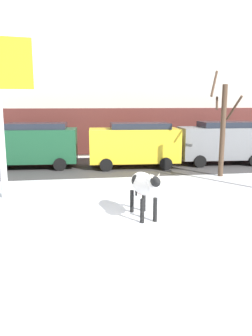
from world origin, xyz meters
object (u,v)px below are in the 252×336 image
at_px(bare_tree_far_back, 223,126).
at_px(pedestrian_far_left, 221,141).
at_px(car_yellow_van, 134,144).
at_px(pedestrian_by_cars, 159,142).
at_px(pedestrian_near_billboard, 249,140).
at_px(cow_holstein, 143,185).
at_px(car_grey_van, 222,141).
at_px(car_darkgreen_van, 32,144).

bearing_deg(bare_tree_far_back, pedestrian_far_left, 65.88).
relative_size(car_yellow_van, pedestrian_by_cars, 2.71).
bearing_deg(pedestrian_far_left, pedestrian_near_billboard, 0.00).
xyz_separation_m(cow_holstein, bare_tree_far_back, (4.67, 5.08, 1.30)).
bearing_deg(pedestrian_far_left, cow_holstein, -123.47).
height_order(car_grey_van, bare_tree_far_back, bare_tree_far_back).
height_order(car_yellow_van, car_grey_van, same).
distance_m(pedestrian_near_billboard, bare_tree_far_back, 7.91).
bearing_deg(cow_holstein, pedestrian_far_left, 56.53).
height_order(pedestrian_by_cars, pedestrian_far_left, same).
bearing_deg(pedestrian_near_billboard, pedestrian_far_left, 180.00).
bearing_deg(car_yellow_van, pedestrian_far_left, 28.72).
bearing_deg(bare_tree_far_back, car_grey_van, 65.20).
height_order(cow_holstein, pedestrian_by_cars, pedestrian_by_cars).
xyz_separation_m(car_yellow_van, pedestrian_near_billboard, (8.31, 3.47, -0.36)).
distance_m(pedestrian_near_billboard, pedestrian_far_left, 1.98).
height_order(car_darkgreen_van, bare_tree_far_back, bare_tree_far_back).
distance_m(pedestrian_near_billboard, pedestrian_by_cars, 6.12).
height_order(cow_holstein, car_grey_van, car_grey_van).
distance_m(car_grey_van, bare_tree_far_back, 3.45).
distance_m(car_darkgreen_van, pedestrian_by_cars, 7.96).
distance_m(pedestrian_far_left, bare_tree_far_back, 6.91).
xyz_separation_m(car_grey_van, bare_tree_far_back, (-1.38, -2.98, 1.06)).
distance_m(car_grey_van, pedestrian_near_billboard, 4.65).
relative_size(cow_holstein, pedestrian_by_cars, 1.12).
xyz_separation_m(pedestrian_near_billboard, bare_tree_far_back, (-4.74, -6.17, 1.42)).
bearing_deg(car_darkgreen_van, pedestrian_far_left, 13.71).
xyz_separation_m(pedestrian_far_left, bare_tree_far_back, (-2.76, -6.17, 1.42)).
bearing_deg(pedestrian_by_cars, bare_tree_far_back, -77.38).
bearing_deg(car_yellow_van, bare_tree_far_back, -37.10).
bearing_deg(car_grey_van, car_yellow_van, -176.74).
height_order(car_yellow_van, bare_tree_far_back, bare_tree_far_back).
bearing_deg(car_darkgreen_van, car_grey_van, -2.04).
bearing_deg(cow_holstein, car_darkgreen_van, 116.21).
bearing_deg(pedestrian_by_cars, car_grey_van, -49.11).
distance_m(pedestrian_by_cars, bare_tree_far_back, 6.48).
bearing_deg(pedestrian_far_left, car_yellow_van, -151.28).
distance_m(car_darkgreen_van, pedestrian_near_billboard, 13.85).
height_order(pedestrian_near_billboard, pedestrian_by_cars, same).
relative_size(car_yellow_van, pedestrian_near_billboard, 2.71).
distance_m(car_darkgreen_van, pedestrian_far_left, 11.92).
relative_size(cow_holstein, car_darkgreen_van, 0.41).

